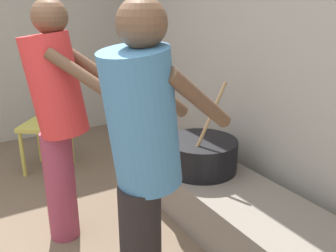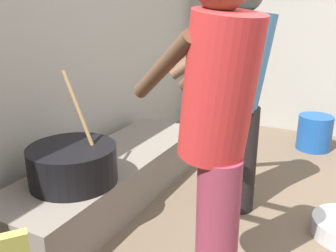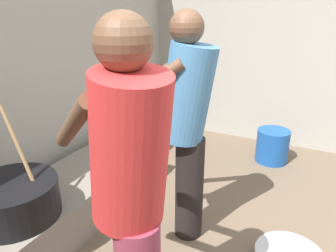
% 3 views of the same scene
% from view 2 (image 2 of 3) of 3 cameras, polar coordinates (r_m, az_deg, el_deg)
% --- Properties ---
extents(block_enclosure_rear, '(5.52, 0.20, 2.47)m').
position_cam_2_polar(block_enclosure_rear, '(2.71, -22.22, 13.42)').
color(block_enclosure_rear, '#9E998E').
rests_on(block_enclosure_rear, ground_plane).
extents(hearth_ledge, '(1.93, 0.60, 0.34)m').
position_cam_2_polar(hearth_ledge, '(2.81, -8.69, -8.01)').
color(hearth_ledge, slate).
rests_on(hearth_ledge, ground_plane).
extents(cooking_pot_main, '(0.55, 0.55, 0.69)m').
position_cam_2_polar(cooking_pot_main, '(2.37, -14.64, -5.78)').
color(cooking_pot_main, black).
rests_on(cooking_pot_main, hearth_ledge).
extents(cook_in_red_shirt, '(0.61, 0.73, 1.58)m').
position_cam_2_polar(cook_in_red_shirt, '(1.59, 7.66, -0.09)').
color(cook_in_red_shirt, '#8C3347').
rests_on(cook_in_red_shirt, ground_plane).
extents(cook_in_blue_shirt, '(0.51, 0.72, 1.58)m').
position_cam_2_polar(cook_in_blue_shirt, '(2.45, 11.45, 6.11)').
color(cook_in_blue_shirt, black).
rests_on(cook_in_blue_shirt, ground_plane).
extents(bucket_blue_plastic, '(0.34, 0.34, 0.35)m').
position_cam_2_polar(bucket_blue_plastic, '(4.01, 21.93, -0.96)').
color(bucket_blue_plastic, '#194C99').
rests_on(bucket_blue_plastic, ground_plane).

